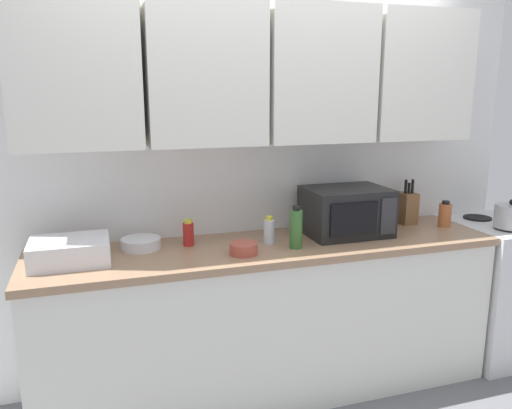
% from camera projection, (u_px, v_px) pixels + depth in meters
% --- Properties ---
extents(wall_back_with_cabinets, '(3.48, 0.38, 2.60)m').
position_uv_depth(wall_back_with_cabinets, '(257.00, 119.00, 2.91)').
color(wall_back_with_cabinets, white).
rests_on(wall_back_with_cabinets, ground_plane).
extents(counter_run, '(2.61, 0.63, 0.90)m').
position_uv_depth(counter_run, '(269.00, 318.00, 2.93)').
color(counter_run, white).
rests_on(counter_run, ground_plane).
extents(stove_range, '(0.76, 0.64, 0.91)m').
position_uv_depth(stove_range, '(506.00, 286.00, 3.42)').
color(stove_range, silver).
rests_on(stove_range, ground_plane).
extents(kettle, '(0.19, 0.19, 0.18)m').
position_uv_depth(kettle, '(511.00, 216.00, 3.12)').
color(kettle, '#B2B2B7').
rests_on(kettle, stove_range).
extents(microwave, '(0.48, 0.37, 0.28)m').
position_uv_depth(microwave, '(346.00, 211.00, 3.00)').
color(microwave, black).
rests_on(microwave, counter_run).
extents(dish_rack, '(0.38, 0.30, 0.12)m').
position_uv_depth(dish_rack, '(70.00, 251.00, 2.51)').
color(dish_rack, silver).
rests_on(dish_rack, counter_run).
extents(knife_block, '(0.11, 0.12, 0.29)m').
position_uv_depth(knife_block, '(407.00, 208.00, 3.26)').
color(knife_block, brown).
rests_on(knife_block, counter_run).
extents(bottle_green_oil, '(0.07, 0.07, 0.23)m').
position_uv_depth(bottle_green_oil, '(296.00, 228.00, 2.74)').
color(bottle_green_oil, '#386B2D').
rests_on(bottle_green_oil, counter_run).
extents(bottle_spice_jar, '(0.08, 0.08, 0.16)m').
position_uv_depth(bottle_spice_jar, '(445.00, 215.00, 3.20)').
color(bottle_spice_jar, '#BC6638').
rests_on(bottle_spice_jar, counter_run).
extents(bottle_red_sauce, '(0.06, 0.06, 0.15)m').
position_uv_depth(bottle_red_sauce, '(188.00, 233.00, 2.80)').
color(bottle_red_sauce, red).
rests_on(bottle_red_sauce, counter_run).
extents(bottle_clear_tall, '(0.06, 0.06, 0.16)m').
position_uv_depth(bottle_clear_tall, '(269.00, 231.00, 2.83)').
color(bottle_clear_tall, silver).
rests_on(bottle_clear_tall, counter_run).
extents(bowl_ceramic_small, '(0.15, 0.15, 0.06)m').
position_uv_depth(bowl_ceramic_small, '(244.00, 249.00, 2.65)').
color(bowl_ceramic_small, '#B24C3D').
rests_on(bowl_ceramic_small, counter_run).
extents(bowl_mixing_large, '(0.21, 0.21, 0.06)m').
position_uv_depth(bowl_mixing_large, '(141.00, 243.00, 2.74)').
color(bowl_mixing_large, silver).
rests_on(bowl_mixing_large, counter_run).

